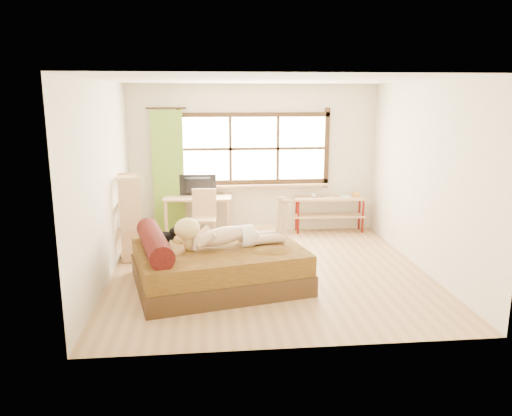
{
  "coord_description": "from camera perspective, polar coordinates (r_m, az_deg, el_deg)",
  "views": [
    {
      "loc": [
        -0.87,
        -6.8,
        2.5
      ],
      "look_at": [
        -0.17,
        0.2,
        0.91
      ],
      "focal_mm": 35.0,
      "sensor_mm": 36.0,
      "label": 1
    }
  ],
  "objects": [
    {
      "name": "bed",
      "position": [
        6.76,
        -4.77,
        -6.34
      ],
      "size": [
        2.48,
        2.16,
        0.82
      ],
      "rotation": [
        0.0,
        0.0,
        0.23
      ],
      "color": "black",
      "rests_on": "floor"
    },
    {
      "name": "monitor",
      "position": [
        8.94,
        -6.69,
        2.56
      ],
      "size": [
        0.66,
        0.13,
        0.38
      ],
      "primitive_type": "imported",
      "rotation": [
        0.0,
        0.0,
        3.07
      ],
      "color": "black",
      "rests_on": "desk"
    },
    {
      "name": "wall_left",
      "position": [
        7.03,
        -16.99,
        2.8
      ],
      "size": [
        0.0,
        4.5,
        4.5
      ],
      "primitive_type": "plane",
      "rotation": [
        1.57,
        0.0,
        1.57
      ],
      "color": "silver",
      "rests_on": "floor"
    },
    {
      "name": "wall_front",
      "position": [
        4.77,
        4.94,
        -1.23
      ],
      "size": [
        4.5,
        0.0,
        4.5
      ],
      "primitive_type": "plane",
      "rotation": [
        -1.57,
        0.0,
        0.0
      ],
      "color": "silver",
      "rests_on": "floor"
    },
    {
      "name": "wall_right",
      "position": [
        7.56,
        18.74,
        3.35
      ],
      "size": [
        0.0,
        4.5,
        4.5
      ],
      "primitive_type": "plane",
      "rotation": [
        1.57,
        0.0,
        -1.57
      ],
      "color": "silver",
      "rests_on": "floor"
    },
    {
      "name": "desk",
      "position": [
        8.94,
        -6.65,
        0.7
      ],
      "size": [
        1.22,
        0.63,
        0.74
      ],
      "rotation": [
        0.0,
        0.0,
        -0.07
      ],
      "color": "tan",
      "rests_on": "floor"
    },
    {
      "name": "chair",
      "position": [
        8.61,
        -5.96,
        -0.61
      ],
      "size": [
        0.44,
        0.44,
        0.93
      ],
      "rotation": [
        0.0,
        0.0,
        -0.07
      ],
      "color": "tan",
      "rests_on": "floor"
    },
    {
      "name": "bookshelf",
      "position": [
        7.97,
        -14.29,
        -0.97
      ],
      "size": [
        0.44,
        0.62,
        1.3
      ],
      "rotation": [
        0.0,
        0.0,
        0.24
      ],
      "color": "tan",
      "rests_on": "floor"
    },
    {
      "name": "curtain",
      "position": [
        9.05,
        -9.99,
        4.0
      ],
      "size": [
        0.55,
        0.1,
        2.2
      ],
      "primitive_type": "cube",
      "color": "#5B9228",
      "rests_on": "wall_back"
    },
    {
      "name": "kitten",
      "position": [
        6.78,
        -10.5,
        -3.13
      ],
      "size": [
        0.34,
        0.2,
        0.26
      ],
      "primitive_type": null,
      "rotation": [
        0.0,
        0.0,
        0.23
      ],
      "color": "black",
      "rests_on": "bed"
    },
    {
      "name": "book",
      "position": [
        9.38,
        9.63,
        1.31
      ],
      "size": [
        0.19,
        0.26,
        0.02
      ],
      "primitive_type": "imported",
      "rotation": [
        0.0,
        0.0,
        -0.05
      ],
      "color": "gray",
      "rests_on": "pipe_shelf"
    },
    {
      "name": "pipe_shelf",
      "position": [
        9.37,
        8.49,
        0.19
      ],
      "size": [
        1.33,
        0.39,
        0.74
      ],
      "rotation": [
        0.0,
        0.0,
        -0.05
      ],
      "color": "tan",
      "rests_on": "floor"
    },
    {
      "name": "floor",
      "position": [
        7.29,
        1.49,
        -7.28
      ],
      "size": [
        4.5,
        4.5,
        0.0
      ],
      "primitive_type": "plane",
      "color": "#9E754C",
      "rests_on": "ground"
    },
    {
      "name": "ceiling",
      "position": [
        6.85,
        1.62,
        14.44
      ],
      "size": [
        4.5,
        4.5,
        0.0
      ],
      "primitive_type": "plane",
      "rotation": [
        3.14,
        0.0,
        0.0
      ],
      "color": "white",
      "rests_on": "wall_back"
    },
    {
      "name": "woman",
      "position": [
        6.57,
        -3.09,
        -1.71
      ],
      "size": [
        1.56,
        0.76,
        0.64
      ],
      "primitive_type": null,
      "rotation": [
        0.0,
        0.0,
        0.23
      ],
      "color": "tan",
      "rests_on": "bed"
    },
    {
      "name": "wall_back",
      "position": [
        9.16,
        -0.22,
        5.56
      ],
      "size": [
        4.5,
        0.0,
        4.5
      ],
      "primitive_type": "plane",
      "rotation": [
        1.57,
        0.0,
        0.0
      ],
      "color": "silver",
      "rests_on": "floor"
    },
    {
      "name": "window",
      "position": [
        9.11,
        -0.21,
        6.53
      ],
      "size": [
        2.8,
        0.16,
        1.46
      ],
      "color": "#FFEDBF",
      "rests_on": "wall_back"
    },
    {
      "name": "cup",
      "position": [
        9.26,
        6.65,
        1.47
      ],
      "size": [
        0.11,
        0.11,
        0.09
      ],
      "primitive_type": "imported",
      "rotation": [
        0.0,
        0.0,
        -0.05
      ],
      "color": "gray",
      "rests_on": "pipe_shelf"
    }
  ]
}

